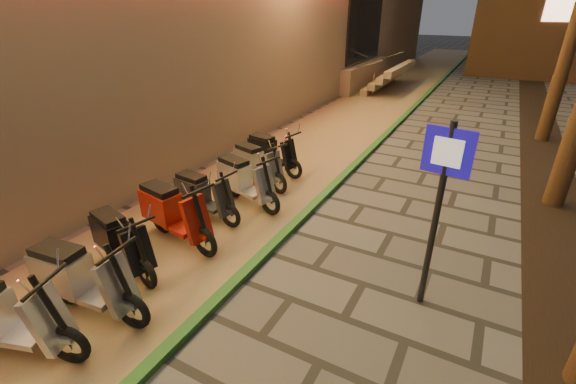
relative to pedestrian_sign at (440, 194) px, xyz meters
The scene contains 11 objects.
parking_strip 8.79m from the pedestrian_sign, 119.81° to the left, with size 3.40×60.00×0.01m, color #8C7251.
green_curb 8.09m from the pedestrian_sign, 109.06° to the left, with size 0.18×60.00×0.10m, color #225C22.
planting_strip 3.58m from the pedestrian_sign, 52.23° to the left, with size 1.20×40.00×0.02m, color black.
pedestrian_sign is the anchor object (origin of this frame).
scooter_4 4.92m from the pedestrian_sign, 149.47° to the right, with size 1.82×0.69×1.28m.
scooter_5 4.87m from the pedestrian_sign, 161.88° to the right, with size 1.64×0.79×1.16m.
scooter_6 4.50m from the pedestrian_sign, behind, with size 1.84×0.79×1.29m.
scooter_7 4.61m from the pedestrian_sign, behind, with size 1.60×0.61×1.12m.
scooter_8 4.44m from the pedestrian_sign, 160.99° to the left, with size 1.74×0.85×1.23m.
scooter_9 5.08m from the pedestrian_sign, 151.47° to the left, with size 1.64×0.86×1.17m.
scooter_10 5.60m from the pedestrian_sign, 144.34° to the left, with size 1.67×0.74×1.17m.
Camera 1 is at (2.06, -2.23, 3.90)m, focal length 24.00 mm.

